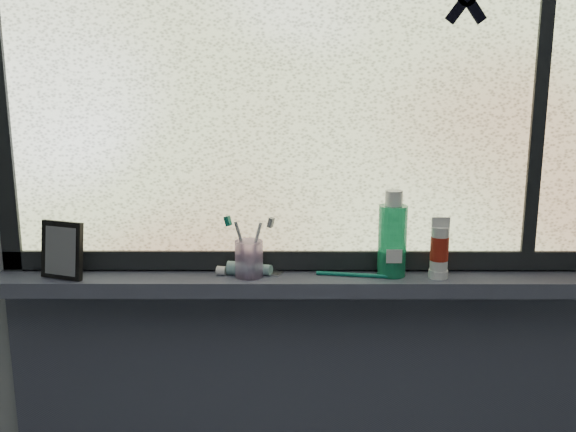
# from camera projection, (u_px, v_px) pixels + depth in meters

# --- Properties ---
(wall_back) EXTENTS (3.00, 0.01, 2.50)m
(wall_back) POSITION_uv_depth(u_px,v_px,m) (302.00, 184.00, 1.70)
(wall_back) COLOR #9EA3A8
(wall_back) RESTS_ON ground
(windowsill) EXTENTS (1.62, 0.14, 0.04)m
(windowsill) POSITION_uv_depth(u_px,v_px,m) (303.00, 283.00, 1.69)
(windowsill) COLOR #494C61
(windowsill) RESTS_ON wall_back
(window_pane) EXTENTS (1.50, 0.01, 1.00)m
(window_pane) POSITION_uv_depth(u_px,v_px,m) (303.00, 77.00, 1.62)
(window_pane) COLOR silver
(window_pane) RESTS_ON wall_back
(frame_bottom) EXTENTS (1.60, 0.03, 0.05)m
(frame_bottom) POSITION_uv_depth(u_px,v_px,m) (302.00, 259.00, 1.72)
(frame_bottom) COLOR black
(frame_bottom) RESTS_ON windowsill
(frame_mullion) EXTENTS (0.03, 0.03, 1.00)m
(frame_mullion) POSITION_uv_depth(u_px,v_px,m) (541.00, 77.00, 1.62)
(frame_mullion) COLOR black
(frame_mullion) RESTS_ON wall_back
(vanity_mirror) EXTENTS (0.13, 0.10, 0.15)m
(vanity_mirror) POSITION_uv_depth(u_px,v_px,m) (62.00, 250.00, 1.65)
(vanity_mirror) COLOR black
(vanity_mirror) RESTS_ON windowsill
(toothpaste_tube) EXTENTS (0.21, 0.09, 0.04)m
(toothpaste_tube) POSITION_uv_depth(u_px,v_px,m) (248.00, 268.00, 1.68)
(toothpaste_tube) COLOR silver
(toothpaste_tube) RESTS_ON windowsill
(toothbrush_cup) EXTENTS (0.10, 0.10, 0.10)m
(toothbrush_cup) POSITION_uv_depth(u_px,v_px,m) (249.00, 259.00, 1.66)
(toothbrush_cup) COLOR #D9AFE8
(toothbrush_cup) RESTS_ON windowsill
(toothbrush_lying) EXTENTS (0.23, 0.06, 0.02)m
(toothbrush_lying) POSITION_uv_depth(u_px,v_px,m) (353.00, 274.00, 1.67)
(toothbrush_lying) COLOR #0C705D
(toothbrush_lying) RESTS_ON windowsill
(mouthwash_bottle) EXTENTS (0.09, 0.09, 0.19)m
(mouthwash_bottle) POSITION_uv_depth(u_px,v_px,m) (393.00, 233.00, 1.66)
(mouthwash_bottle) COLOR #20A76F
(mouthwash_bottle) RESTS_ON windowsill
(cream_tube) EXTENTS (0.05, 0.05, 0.11)m
(cream_tube) POSITION_uv_depth(u_px,v_px,m) (440.00, 246.00, 1.65)
(cream_tube) COLOR silver
(cream_tube) RESTS_ON windowsill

